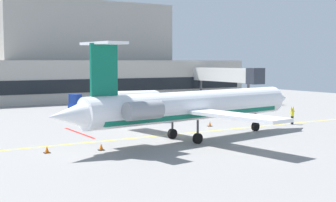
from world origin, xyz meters
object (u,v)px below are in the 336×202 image
object	(u,v)px
belt_loader	(78,103)
fuel_tank	(137,98)
pushback_tractor	(160,113)
marshaller	(292,115)
regional_jet	(190,106)

from	to	relation	value
belt_loader	fuel_tank	distance (m)	9.39
pushback_tractor	belt_loader	world-z (taller)	belt_loader
marshaller	belt_loader	bearing A→B (deg)	119.03
fuel_tank	pushback_tractor	bearing A→B (deg)	-107.85
regional_jet	fuel_tank	size ratio (longest dim) A/B	3.42
marshaller	regional_jet	bearing A→B (deg)	-169.18
belt_loader	marshaller	bearing A→B (deg)	-60.97
regional_jet	belt_loader	distance (m)	29.99
regional_jet	marshaller	world-z (taller)	regional_jet
regional_jet	pushback_tractor	distance (m)	14.57
fuel_tank	belt_loader	bearing A→B (deg)	179.34
pushback_tractor	marshaller	world-z (taller)	marshaller
regional_jet	fuel_tank	world-z (taller)	regional_jet
belt_loader	fuel_tank	xyz separation A→B (m)	(9.38, -0.11, 0.38)
regional_jet	pushback_tractor	size ratio (longest dim) A/B	6.69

